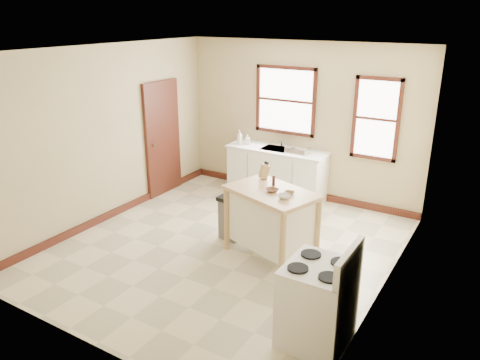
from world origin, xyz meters
name	(u,v)px	position (x,y,z in m)	size (l,w,h in m)	color
floor	(226,247)	(0.00, 0.00, 0.00)	(5.00, 5.00, 0.00)	#B9B192
ceiling	(223,50)	(0.00, 0.00, 2.80)	(5.00, 5.00, 0.00)	white
wall_back	(300,121)	(0.00, 2.50, 1.40)	(4.50, 0.04, 2.80)	tan
wall_left	(107,135)	(-2.25, 0.00, 1.40)	(0.04, 5.00, 2.80)	tan
wall_right	(391,186)	(2.25, 0.00, 1.40)	(0.04, 5.00, 2.80)	tan
window_main	(286,100)	(-0.30, 2.48, 1.75)	(1.17, 0.06, 1.22)	#37160F
window_side	(376,119)	(1.35, 2.48, 1.60)	(0.77, 0.06, 1.37)	#37160F
door_left	(163,139)	(-2.21, 1.30, 1.05)	(0.06, 0.90, 2.10)	#37160F
baseboard_back	(297,191)	(0.00, 2.47, 0.06)	(4.50, 0.04, 0.12)	#37160F
baseboard_left	(116,212)	(-2.22, 0.00, 0.06)	(0.04, 5.00, 0.12)	#37160F
sink_counter	(277,173)	(-0.30, 2.20, 0.46)	(1.86, 0.62, 0.92)	white
faucet	(282,141)	(-0.30, 2.38, 1.03)	(0.03, 0.03, 0.22)	silver
soap_bottle_a	(240,137)	(-1.04, 2.11, 1.05)	(0.10, 0.10, 0.26)	#B2B2B2
soap_bottle_b	(247,139)	(-0.91, 2.18, 1.01)	(0.08, 0.08, 0.18)	#B2B2B2
dish_rack	(298,150)	(0.13, 2.15, 0.97)	(0.40, 0.30, 0.10)	silver
kitchen_island	(271,224)	(0.67, 0.13, 0.49)	(1.21, 0.77, 0.99)	tan
knife_block	(264,172)	(0.36, 0.49, 1.09)	(0.10, 0.10, 0.20)	tan
pepper_grinder	(274,180)	(0.60, 0.31, 1.06)	(0.04, 0.04, 0.15)	#3D1C10
bowl_a	(272,190)	(0.70, 0.09, 1.01)	(0.17, 0.17, 0.04)	brown
bowl_b	(289,193)	(0.93, 0.12, 1.01)	(0.14, 0.14, 0.04)	brown
bowl_c	(284,196)	(0.94, -0.04, 1.01)	(0.16, 0.16, 0.05)	silver
trash_bin	(231,218)	(-0.09, 0.31, 0.34)	(0.35, 0.30, 0.68)	#5E5E5C
gas_stove	(318,293)	(1.92, -1.22, 0.57)	(0.71, 0.72, 1.15)	white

